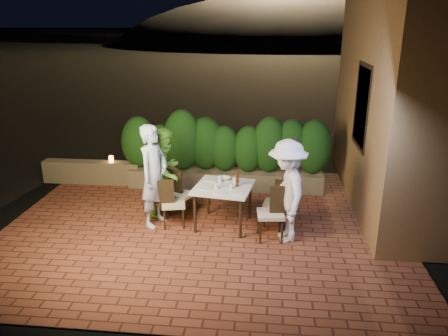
# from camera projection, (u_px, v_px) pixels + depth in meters

# --- Properties ---
(ground) EXTENTS (400.00, 400.00, 0.00)m
(ground) POSITION_uv_depth(u_px,v_px,m) (200.00, 237.00, 7.46)
(ground) COLOR black
(ground) RESTS_ON ground
(terrace_floor) EXTENTS (7.00, 6.00, 0.15)m
(terrace_floor) POSITION_uv_depth(u_px,v_px,m) (204.00, 227.00, 7.95)
(terrace_floor) COLOR brown
(terrace_floor) RESTS_ON ground
(building_wall) EXTENTS (1.60, 5.00, 5.00)m
(building_wall) POSITION_uv_depth(u_px,v_px,m) (403.00, 76.00, 8.18)
(building_wall) COLOR olive
(building_wall) RESTS_ON ground
(window_pane) EXTENTS (0.08, 1.00, 1.40)m
(window_pane) POSITION_uv_depth(u_px,v_px,m) (363.00, 106.00, 7.95)
(window_pane) COLOR black
(window_pane) RESTS_ON building_wall
(window_frame) EXTENTS (0.06, 1.15, 1.55)m
(window_frame) POSITION_uv_depth(u_px,v_px,m) (363.00, 106.00, 7.95)
(window_frame) COLOR black
(window_frame) RESTS_ON building_wall
(planter) EXTENTS (4.20, 0.55, 0.40)m
(planter) POSITION_uv_depth(u_px,v_px,m) (225.00, 179.00, 9.53)
(planter) COLOR brown
(planter) RESTS_ON ground
(hedge) EXTENTS (4.00, 0.70, 1.10)m
(hedge) POSITION_uv_depth(u_px,v_px,m) (225.00, 146.00, 9.29)
(hedge) COLOR #153E10
(hedge) RESTS_ON planter
(parapet) EXTENTS (2.20, 0.30, 0.50)m
(parapet) POSITION_uv_depth(u_px,v_px,m) (92.00, 172.00, 9.81)
(parapet) COLOR brown
(parapet) RESTS_ON ground
(hill) EXTENTS (52.00, 40.00, 22.00)m
(hill) POSITION_uv_depth(u_px,v_px,m) (276.00, 73.00, 65.05)
(hill) COLOR black
(hill) RESTS_ON ground
(dining_table) EXTENTS (1.10, 1.10, 0.75)m
(dining_table) POSITION_uv_depth(u_px,v_px,m) (223.00, 206.00, 7.72)
(dining_table) COLOR white
(dining_table) RESTS_ON ground
(plate_nw) EXTENTS (0.20, 0.20, 0.01)m
(plate_nw) POSITION_uv_depth(u_px,v_px,m) (205.00, 188.00, 7.48)
(plate_nw) COLOR white
(plate_nw) RESTS_ON dining_table
(plate_sw) EXTENTS (0.22, 0.22, 0.01)m
(plate_sw) POSITION_uv_depth(u_px,v_px,m) (210.00, 180.00, 7.89)
(plate_sw) COLOR white
(plate_sw) RESTS_ON dining_table
(plate_ne) EXTENTS (0.20, 0.20, 0.01)m
(plate_ne) POSITION_uv_depth(u_px,v_px,m) (238.00, 193.00, 7.29)
(plate_ne) COLOR white
(plate_ne) RESTS_ON dining_table
(plate_se) EXTENTS (0.23, 0.23, 0.01)m
(plate_se) POSITION_uv_depth(u_px,v_px,m) (243.00, 183.00, 7.74)
(plate_se) COLOR white
(plate_se) RESTS_ON dining_table
(plate_centre) EXTENTS (0.21, 0.21, 0.01)m
(plate_centre) POSITION_uv_depth(u_px,v_px,m) (223.00, 185.00, 7.61)
(plate_centre) COLOR white
(plate_centre) RESTS_ON dining_table
(plate_front) EXTENTS (0.24, 0.24, 0.01)m
(plate_front) POSITION_uv_depth(u_px,v_px,m) (220.00, 193.00, 7.30)
(plate_front) COLOR white
(plate_front) RESTS_ON dining_table
(glass_nw) EXTENTS (0.07, 0.07, 0.12)m
(glass_nw) POSITION_uv_depth(u_px,v_px,m) (216.00, 186.00, 7.46)
(glass_nw) COLOR silver
(glass_nw) RESTS_ON dining_table
(glass_sw) EXTENTS (0.07, 0.07, 0.12)m
(glass_sw) POSITION_uv_depth(u_px,v_px,m) (220.00, 179.00, 7.76)
(glass_sw) COLOR silver
(glass_sw) RESTS_ON dining_table
(glass_ne) EXTENTS (0.06, 0.06, 0.10)m
(glass_ne) POSITION_uv_depth(u_px,v_px,m) (231.00, 186.00, 7.45)
(glass_ne) COLOR silver
(glass_ne) RESTS_ON dining_table
(glass_se) EXTENTS (0.07, 0.07, 0.12)m
(glass_se) POSITION_uv_depth(u_px,v_px,m) (235.00, 180.00, 7.71)
(glass_se) COLOR silver
(glass_se) RESTS_ON dining_table
(beer_bottle) EXTENTS (0.06, 0.06, 0.31)m
(beer_bottle) POSITION_uv_depth(u_px,v_px,m) (237.00, 178.00, 7.53)
(beer_bottle) COLOR #43210B
(beer_bottle) RESTS_ON dining_table
(bowl) EXTENTS (0.25, 0.25, 0.05)m
(bowl) POSITION_uv_depth(u_px,v_px,m) (225.00, 178.00, 7.90)
(bowl) COLOR white
(bowl) RESTS_ON dining_table
(chair_left_front) EXTENTS (0.48, 0.48, 0.87)m
(chair_left_front) POSITION_uv_depth(u_px,v_px,m) (173.00, 203.00, 7.70)
(chair_left_front) COLOR black
(chair_left_front) RESTS_ON ground
(chair_left_back) EXTENTS (0.54, 0.54, 0.86)m
(chair_left_back) POSITION_uv_depth(u_px,v_px,m) (181.00, 194.00, 8.12)
(chair_left_back) COLOR black
(chair_left_back) RESTS_ON ground
(chair_right_front) EXTENTS (0.48, 0.48, 0.94)m
(chair_right_front) POSITION_uv_depth(u_px,v_px,m) (271.00, 213.00, 7.22)
(chair_right_front) COLOR black
(chair_right_front) RESTS_ON ground
(chair_right_back) EXTENTS (0.45, 0.45, 0.86)m
(chair_right_back) POSITION_uv_depth(u_px,v_px,m) (275.00, 203.00, 7.72)
(chair_right_back) COLOR black
(chair_right_back) RESTS_ON ground
(diner_blue) EXTENTS (0.64, 0.78, 1.83)m
(diner_blue) POSITION_uv_depth(u_px,v_px,m) (154.00, 176.00, 7.60)
(diner_blue) COLOR silver
(diner_blue) RESTS_ON ground
(diner_green) EXTENTS (0.82, 0.94, 1.66)m
(diner_green) POSITION_uv_depth(u_px,v_px,m) (166.00, 172.00, 8.09)
(diner_green) COLOR #7CD241
(diner_green) RESTS_ON ground
(diner_white) EXTENTS (0.83, 1.21, 1.72)m
(diner_white) POSITION_uv_depth(u_px,v_px,m) (287.00, 192.00, 7.06)
(diner_white) COLOR white
(diner_white) RESTS_ON ground
(diner_purple) EXTENTS (0.46, 0.97, 1.62)m
(diner_purple) POSITION_uv_depth(u_px,v_px,m) (291.00, 183.00, 7.57)
(diner_purple) COLOR #6A2367
(diner_purple) RESTS_ON ground
(parapet_lamp) EXTENTS (0.10, 0.10, 0.14)m
(parapet_lamp) POSITION_uv_depth(u_px,v_px,m) (111.00, 159.00, 9.66)
(parapet_lamp) COLOR orange
(parapet_lamp) RESTS_ON parapet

